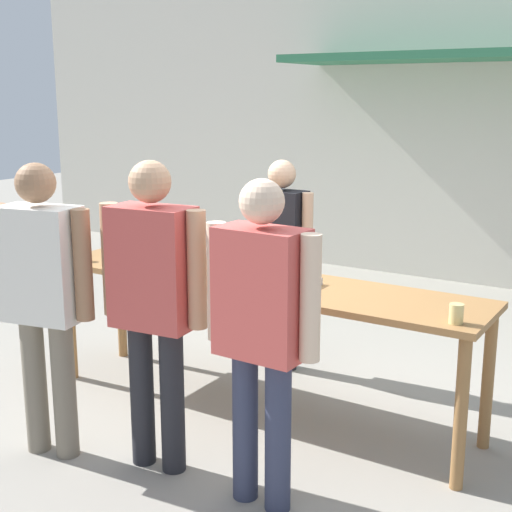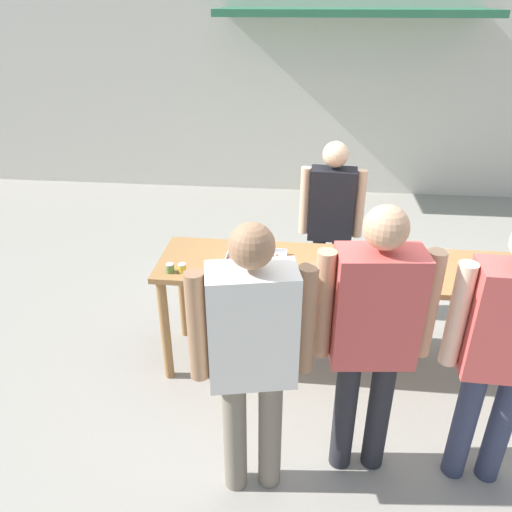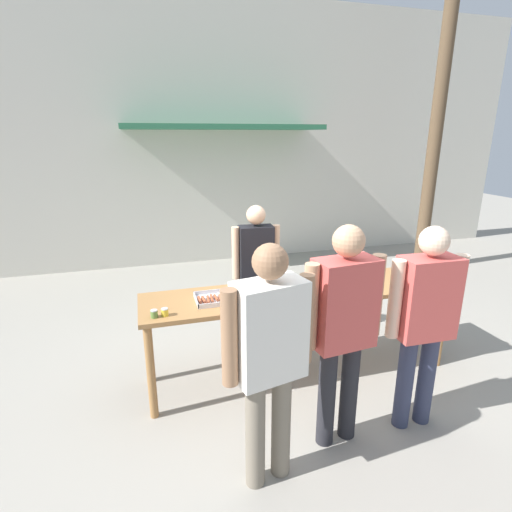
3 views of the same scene
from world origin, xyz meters
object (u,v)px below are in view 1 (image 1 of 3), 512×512
food_tray_buns (281,282)px  person_customer_with_cup (262,319)px  person_customer_waiting_in_line (154,291)px  beer_cup (456,314)px  food_tray_sausages (158,262)px  condiment_jar_mustard (77,255)px  person_customer_holding_hotdog (43,287)px  condiment_jar_ketchup (86,257)px  person_server_behind_table (281,245)px

food_tray_buns → person_customer_with_cup: person_customer_with_cup is taller
person_customer_waiting_in_line → beer_cup: bearing=-159.6°
food_tray_sausages → person_customer_waiting_in_line: (0.72, -0.90, 0.11)m
condiment_jar_mustard → beer_cup: size_ratio=0.62×
person_customer_with_cup → person_customer_waiting_in_line: person_customer_waiting_in_line is taller
person_customer_with_cup → person_customer_waiting_in_line: bearing=0.9°
condiment_jar_mustard → person_customer_holding_hotdog: 1.12m
food_tray_sausages → person_customer_with_cup: (1.40, -0.91, 0.08)m
food_tray_sausages → condiment_jar_ketchup: 0.53m
food_tray_buns → beer_cup: bearing=-9.6°
person_server_behind_table → person_customer_waiting_in_line: 1.66m
condiment_jar_ketchup → person_customer_waiting_in_line: (1.21, -0.70, 0.09)m
food_tray_sausages → beer_cup: size_ratio=4.14×
condiment_jar_mustard → person_customer_holding_hotdog: (0.67, -0.90, 0.08)m
food_tray_buns → person_customer_with_cup: 1.00m
food_tray_sausages → person_customer_holding_hotdog: (0.09, -1.11, 0.09)m
condiment_jar_ketchup → person_server_behind_table: person_server_behind_table is taller
beer_cup → person_customer_holding_hotdog: size_ratio=0.06×
person_customer_with_cup → food_tray_sausages: bearing=-31.2°
condiment_jar_ketchup → person_customer_with_cup: 2.02m
condiment_jar_mustard → beer_cup: bearing=0.2°
food_tray_sausages → person_customer_with_cup: person_customer_with_cup is taller
food_tray_sausages → person_customer_waiting_in_line: bearing=-51.4°
person_server_behind_table → person_customer_with_cup: size_ratio=0.95×
person_server_behind_table → food_tray_sausages: bearing=-122.4°
food_tray_sausages → person_server_behind_table: 0.93m
food_tray_buns → person_customer_waiting_in_line: (-0.27, -0.90, 0.11)m
food_tray_sausages → beer_cup: 2.14m
person_customer_holding_hotdog → person_customer_waiting_in_line: 0.66m
beer_cup → food_tray_buns: bearing=170.4°
beer_cup → person_server_behind_table: 1.85m
food_tray_buns → food_tray_sausages: bearing=180.0°
food_tray_buns → person_customer_holding_hotdog: size_ratio=0.27×
beer_cup → person_customer_waiting_in_line: (-1.42, -0.70, 0.07)m
person_server_behind_table → person_customer_holding_hotdog: person_customer_holding_hotdog is taller
food_tray_buns → person_server_behind_table: 0.87m
person_server_behind_table → person_customer_waiting_in_line: (0.17, -1.65, 0.07)m
food_tray_buns → beer_cup: 1.17m
condiment_jar_ketchup → person_customer_with_cup: size_ratio=0.04×
food_tray_sausages → condiment_jar_ketchup: size_ratio=6.66×
food_tray_buns → condiment_jar_mustard: size_ratio=7.12×
condiment_jar_mustard → person_customer_with_cup: (1.97, -0.71, 0.06)m
food_tray_buns → person_customer_holding_hotdog: person_customer_holding_hotdog is taller
condiment_jar_ketchup → person_customer_with_cup: person_customer_with_cup is taller
food_tray_sausages → food_tray_buns: food_tray_buns is taller
food_tray_buns → person_customer_holding_hotdog: 1.42m
person_customer_with_cup → beer_cup: bearing=-134.0°
food_tray_sausages → condiment_jar_mustard: 0.61m
condiment_jar_mustard → food_tray_buns: bearing=7.4°
person_customer_with_cup → person_customer_holding_hotdog: bearing=10.4°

